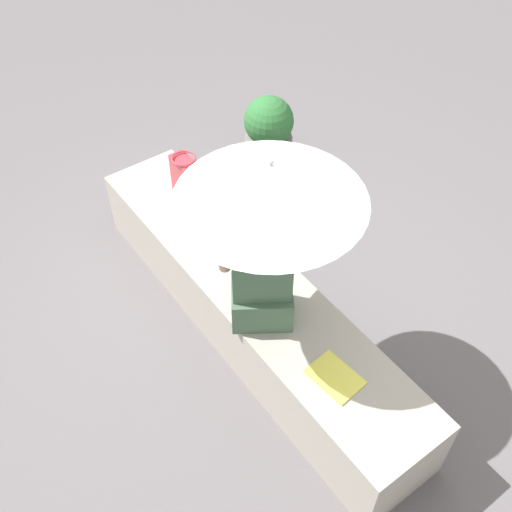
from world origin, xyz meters
TOP-DOWN VIEW (x-y plane):
  - ground_plane at (0.00, 0.00)m, footprint 14.00×14.00m
  - stone_bench at (0.00, 0.00)m, footprint 2.82×0.56m
  - person_seated at (-0.25, 0.10)m, footprint 0.43×0.50m
  - parasol at (-0.26, 0.06)m, footprint 0.96×0.96m
  - handbag_black at (0.87, -0.09)m, footprint 0.22×0.16m
  - magazine at (-0.82, 0.04)m, footprint 0.30×0.23m
  - planter_far at (1.22, -1.05)m, footprint 0.39×0.39m

SIDE VIEW (x-z plane):
  - ground_plane at x=0.00m, z-range 0.00..0.00m
  - stone_bench at x=0.00m, z-range 0.00..0.49m
  - planter_far at x=1.22m, z-range 0.00..0.75m
  - magazine at x=-0.82m, z-range 0.49..0.51m
  - handbag_black at x=0.87m, z-range 0.49..0.84m
  - person_seated at x=-0.25m, z-range 0.43..1.33m
  - parasol at x=-0.26m, z-range 0.91..2.02m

